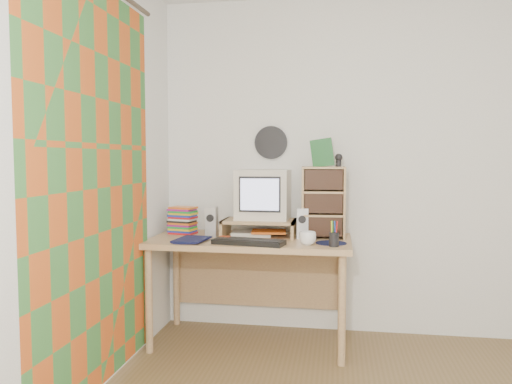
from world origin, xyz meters
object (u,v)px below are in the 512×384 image
(desk, at_px, (252,255))
(crt_monitor, at_px, (263,194))
(keyboard, at_px, (249,242))
(mug, at_px, (308,238))
(diary, at_px, (178,237))
(cd_rack, at_px, (323,202))
(dvd_stack, at_px, (183,216))

(desk, bearing_deg, crt_monitor, 52.27)
(crt_monitor, bearing_deg, keyboard, -94.71)
(mug, height_order, diary, mug)
(keyboard, xyz_separation_m, mug, (0.38, 0.04, 0.03))
(crt_monitor, bearing_deg, diary, -147.58)
(keyboard, relative_size, diary, 1.95)
(cd_rack, xyz_separation_m, diary, (-0.97, -0.29, -0.23))
(keyboard, bearing_deg, dvd_stack, 156.82)
(desk, bearing_deg, diary, -151.84)
(diary, bearing_deg, crt_monitor, 38.39)
(cd_rack, distance_m, diary, 1.04)
(crt_monitor, xyz_separation_m, cd_rack, (0.44, -0.05, -0.05))
(desk, distance_m, crt_monitor, 0.45)
(crt_monitor, height_order, keyboard, crt_monitor)
(mug, bearing_deg, keyboard, -174.39)
(keyboard, relative_size, mug, 4.26)
(desk, bearing_deg, mug, -32.76)
(dvd_stack, bearing_deg, cd_rack, 11.56)
(crt_monitor, xyz_separation_m, keyboard, (-0.03, -0.39, -0.28))
(cd_rack, relative_size, diary, 2.09)
(dvd_stack, bearing_deg, diary, -64.93)
(crt_monitor, relative_size, keyboard, 0.80)
(crt_monitor, distance_m, dvd_stack, 0.62)
(desk, height_order, diary, diary)
(dvd_stack, distance_m, mug, 1.01)
(desk, height_order, cd_rack, cd_rack)
(crt_monitor, bearing_deg, desk, -127.57)
(cd_rack, height_order, mug, cd_rack)
(cd_rack, bearing_deg, desk, -178.87)
(dvd_stack, distance_m, cd_rack, 1.04)
(dvd_stack, height_order, mug, dvd_stack)
(diary, bearing_deg, keyboard, -0.39)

